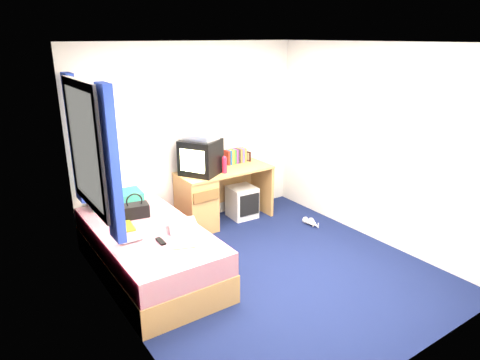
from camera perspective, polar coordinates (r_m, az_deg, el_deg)
ground at (r=4.82m, az=3.96°, el=-12.00°), size 3.40×3.40×0.00m
room_shell at (r=4.27m, az=4.40°, el=4.99°), size 3.40×3.40×3.40m
bed at (r=4.74m, az=-12.03°, el=-9.27°), size 1.01×2.00×0.54m
pillow at (r=5.37m, az=-16.22°, el=-2.28°), size 0.62×0.43×0.13m
desk at (r=5.75m, az=-4.41°, el=-2.28°), size 1.30×0.55×0.75m
storage_cube at (r=6.06m, az=0.26°, el=-2.94°), size 0.38×0.38×0.45m
crt_tv at (r=5.53m, az=-5.27°, el=3.09°), size 0.60×0.61×0.45m
vcr at (r=5.47m, az=-5.33°, el=5.79°), size 0.44×0.50×0.08m
book_row at (r=6.02m, az=-0.65°, el=3.21°), size 0.31×0.13×0.20m
picture_frame at (r=6.14m, az=1.00°, el=3.21°), size 0.05×0.12×0.14m
pink_water_bottle at (r=5.58m, az=-2.08°, el=1.95°), size 0.08×0.08×0.20m
aerosol_can at (r=5.75m, az=-3.05°, el=2.31°), size 0.06×0.06×0.18m
handbag at (r=4.90m, az=-13.82°, el=-3.91°), size 0.32×0.22×0.28m
towel at (r=4.51m, az=-7.67°, el=-6.03°), size 0.34×0.31×0.09m
magazine at (r=4.69m, az=-15.35°, el=-6.06°), size 0.24×0.30×0.01m
water_bottle at (r=4.35m, az=-14.22°, el=-7.61°), size 0.20×0.07×0.07m
colour_swatch_fan at (r=4.16m, az=-7.54°, el=-8.86°), size 0.23×0.13×0.01m
remote_control at (r=4.30m, az=-10.52°, el=-8.03°), size 0.06×0.16×0.02m
window_assembly at (r=4.39m, az=-19.46°, el=3.88°), size 0.11×1.42×1.40m
white_heels at (r=5.91m, az=9.58°, el=-5.72°), size 0.16×0.30×0.09m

